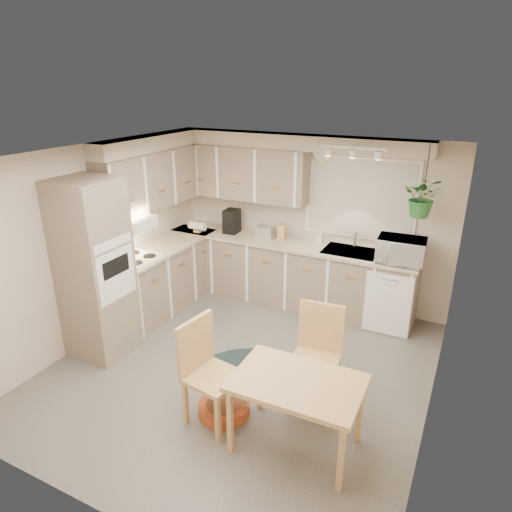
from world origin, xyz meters
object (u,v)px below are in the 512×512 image
object	(u,v)px
chair_back	(315,359)
chair_left	(214,375)
dining_table	(296,414)
microwave	(401,248)
braided_rug	(252,370)
pet_bed	(224,408)

from	to	relation	value
chair_back	chair_left	bearing A→B (deg)	36.61
dining_table	chair_left	distance (m)	0.83
chair_left	microwave	world-z (taller)	microwave
chair_back	braided_rug	xyz separation A→B (m)	(-0.79, 0.20, -0.51)
dining_table	braided_rug	size ratio (longest dim) A/B	0.91
dining_table	microwave	world-z (taller)	microwave
chair_back	microwave	xyz separation A→B (m)	(0.43, 1.88, 0.62)
chair_back	braided_rug	bearing A→B (deg)	-18.71
chair_back	braided_rug	distance (m)	0.96
dining_table	chair_left	world-z (taller)	chair_left
chair_left	braided_rug	size ratio (longest dim) A/B	0.86
chair_left	chair_back	distance (m)	1.00
braided_rug	microwave	distance (m)	2.37
braided_rug	chair_back	bearing A→B (deg)	-13.89
chair_left	braided_rug	xyz separation A→B (m)	(-0.05, 0.86, -0.51)
chair_back	microwave	bearing A→B (deg)	-107.74
chair_back	pet_bed	bearing A→B (deg)	32.49
chair_left	pet_bed	world-z (taller)	chair_left
dining_table	pet_bed	xyz separation A→B (m)	(-0.78, 0.08, -0.29)
chair_left	braided_rug	distance (m)	1.00
pet_bed	microwave	size ratio (longest dim) A/B	0.88
braided_rug	pet_bed	size ratio (longest dim) A/B	2.39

